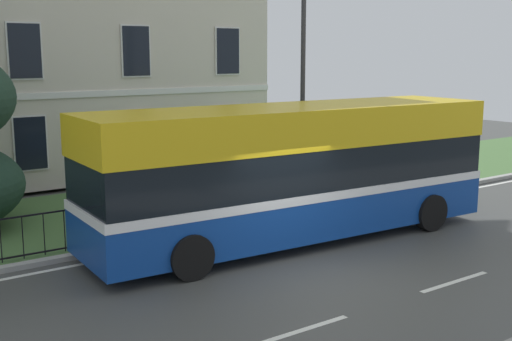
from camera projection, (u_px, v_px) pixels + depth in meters
ground_plane at (283, 262)px, 14.44m from camera, size 60.00×56.00×0.18m
georgian_townhouse at (38, 21)px, 24.63m from camera, size 15.30×9.11×11.15m
iron_verge_railing at (189, 210)px, 16.51m from camera, size 13.87×0.04×0.97m
single_decker_bus at (295, 171)px, 15.81m from camera, size 10.65×3.17×3.29m
street_lamp_post at (303, 60)px, 19.03m from camera, size 0.36×0.24×7.43m
litter_bin at (166, 208)px, 16.61m from camera, size 0.46×0.46×1.06m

